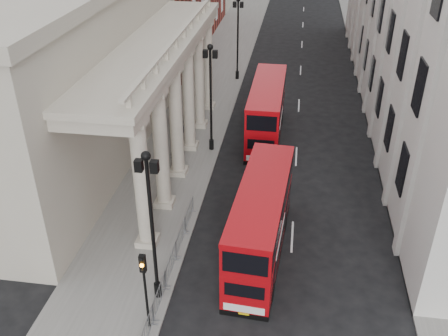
# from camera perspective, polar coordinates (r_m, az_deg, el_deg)

# --- Properties ---
(sidewalk_west) EXTENTS (6.00, 140.00, 0.12)m
(sidewalk_west) POSITION_cam_1_polar(r_m,az_deg,el_deg) (48.40, -2.23, 7.85)
(sidewalk_west) COLOR slate
(sidewalk_west) RESTS_ON ground
(sidewalk_east) EXTENTS (3.00, 140.00, 0.12)m
(sidewalk_east) POSITION_cam_1_polar(r_m,az_deg,el_deg) (48.32, 17.51, 6.39)
(sidewalk_east) COLOR slate
(sidewalk_east) RESTS_ON ground
(kerb) EXTENTS (0.20, 140.00, 0.14)m
(kerb) POSITION_cam_1_polar(r_m,az_deg,el_deg) (47.96, 1.26, 7.66)
(kerb) COLOR slate
(kerb) RESTS_ON ground
(portico_building) EXTENTS (9.00, 28.00, 12.00)m
(portico_building) POSITION_cam_1_polar(r_m,az_deg,el_deg) (37.83, -17.25, 9.61)
(portico_building) COLOR #AAA08E
(portico_building) RESTS_ON ground
(lamp_post_south) EXTENTS (1.05, 0.44, 8.32)m
(lamp_post_south) POSITION_cam_1_polar(r_m,az_deg,el_deg) (23.31, -8.30, -5.77)
(lamp_post_south) COLOR black
(lamp_post_south) RESTS_ON sidewalk_west
(lamp_post_mid) EXTENTS (1.05, 0.44, 8.32)m
(lamp_post_mid) POSITION_cam_1_polar(r_m,az_deg,el_deg) (37.06, -1.53, 8.75)
(lamp_post_mid) COLOR black
(lamp_post_mid) RESTS_ON sidewalk_west
(lamp_post_north) EXTENTS (1.05, 0.44, 8.32)m
(lamp_post_north) POSITION_cam_1_polar(r_m,az_deg,el_deg) (52.11, 1.59, 15.14)
(lamp_post_north) COLOR black
(lamp_post_north) RESTS_ON sidewalk_west
(traffic_light) EXTENTS (0.28, 0.33, 4.30)m
(traffic_light) POSITION_cam_1_polar(r_m,az_deg,el_deg) (22.93, -9.11, -12.37)
(traffic_light) COLOR black
(traffic_light) RESTS_ON sidewalk_west
(crowd_barriers) EXTENTS (0.50, 18.75, 1.10)m
(crowd_barriers) POSITION_cam_1_polar(r_m,az_deg,el_deg) (24.76, -8.13, -16.20)
(crowd_barriers) COLOR gray
(crowd_barriers) RESTS_ON sidewalk_west
(bus_near) EXTENTS (3.09, 10.26, 4.37)m
(bus_near) POSITION_cam_1_polar(r_m,az_deg,el_deg) (27.51, 4.24, -5.95)
(bus_near) COLOR #A1070D
(bus_near) RESTS_ON ground
(bus_far) EXTENTS (2.56, 10.30, 4.44)m
(bus_far) POSITION_cam_1_polar(r_m,az_deg,el_deg) (40.54, 4.90, 6.63)
(bus_far) COLOR #B1080E
(bus_far) RESTS_ON ground
(pedestrian_a) EXTENTS (0.71, 0.58, 1.66)m
(pedestrian_a) POSITION_cam_1_polar(r_m,az_deg,el_deg) (36.72, -5.68, 1.56)
(pedestrian_a) COLOR black
(pedestrian_a) RESTS_ON sidewalk_west
(pedestrian_b) EXTENTS (0.89, 0.75, 1.64)m
(pedestrian_b) POSITION_cam_1_polar(r_m,az_deg,el_deg) (35.87, -9.81, 0.47)
(pedestrian_b) COLOR #2A2422
(pedestrian_b) RESTS_ON sidewalk_west
(pedestrian_c) EXTENTS (0.92, 0.77, 1.60)m
(pedestrian_c) POSITION_cam_1_polar(r_m,az_deg,el_deg) (41.52, -4.93, 5.10)
(pedestrian_c) COLOR black
(pedestrian_c) RESTS_ON sidewalk_west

